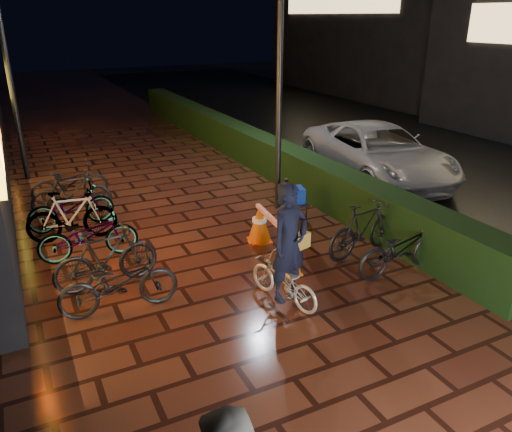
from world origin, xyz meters
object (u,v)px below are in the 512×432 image
cyclist (287,261)px  traffic_barrier (273,237)px  cart_assembly (293,197)px  van (377,152)px

cyclist → traffic_barrier: (0.61, 1.57, -0.36)m
traffic_barrier → cyclist: bearing=-111.1°
cyclist → traffic_barrier: cyclist is taller
cyclist → cart_assembly: size_ratio=1.75×
cart_assembly → van: bearing=25.3°
cyclist → cart_assembly: (1.77, 2.83, -0.16)m
traffic_barrier → cart_assembly: size_ratio=1.67×
cyclist → cart_assembly: cyclist is taller
van → cart_assembly: 4.13m
cyclist → cart_assembly: 3.34m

